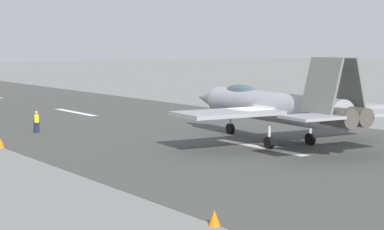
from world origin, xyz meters
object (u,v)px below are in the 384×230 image
marker_cone_near (214,218)px  marker_cone_mid (1,143)px  crew_person (37,122)px  fighter_jet (273,106)px

marker_cone_near → marker_cone_mid: size_ratio=1.00×
crew_person → marker_cone_near: (-27.16, 4.52, -0.52)m
crew_person → marker_cone_mid: size_ratio=2.88×
fighter_jet → marker_cone_mid: 17.20m
crew_person → marker_cone_mid: (-5.39, 4.52, -0.52)m
marker_cone_near → marker_cone_mid: bearing=0.0°
crew_person → marker_cone_mid: 7.06m
fighter_jet → marker_cone_near: 20.33m
fighter_jet → crew_person: 17.22m
fighter_jet → marker_cone_near: fighter_jet is taller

